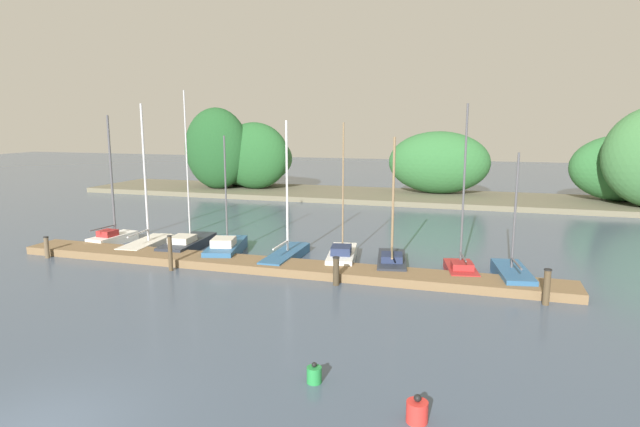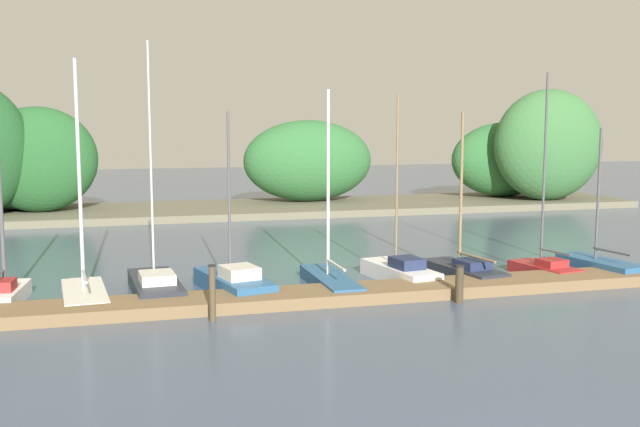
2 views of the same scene
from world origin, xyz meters
TOP-DOWN VIEW (x-y plane):
  - dock_pier at (0.00, 12.62)m, footprint 24.32×1.80m
  - far_shore at (1.05, 35.14)m, footprint 50.23×8.50m
  - sailboat_0 at (-9.65, 14.84)m, footprint 1.28×3.03m
  - sailboat_1 at (-7.41, 14.54)m, footprint 1.53×3.97m
  - sailboat_2 at (-5.34, 14.95)m, footprint 1.61×4.38m
  - sailboat_3 at (-3.00, 14.45)m, footprint 2.16×4.17m
  - sailboat_4 at (0.10, 14.34)m, footprint 1.02×4.43m
  - sailboat_5 at (2.62, 14.69)m, footprint 1.69×3.85m
  - sailboat_6 at (4.88, 14.52)m, footprint 1.73×3.85m
  - sailboat_7 at (7.79, 14.18)m, footprint 1.57×2.91m
  - sailboat_8 at (9.76, 13.93)m, footprint 1.63×3.57m
  - mooring_piling_0 at (-10.67, 11.45)m, footprint 0.24×0.24m
  - mooring_piling_1 at (-4.00, 11.27)m, footprint 0.20×0.20m
  - mooring_piling_2 at (3.23, 11.38)m, footprint 0.27×0.27m
  - mooring_piling_3 at (10.75, 11.36)m, footprint 0.27×0.27m
  - channel_buoy_0 at (7.34, 2.79)m, footprint 0.46×0.46m
  - channel_buoy_1 at (4.75, 3.77)m, footprint 0.37×0.37m

SIDE VIEW (x-z plane):
  - dock_pier at x=0.00m, z-range 0.00..0.35m
  - channel_buoy_1 at x=4.75m, z-range -0.05..0.47m
  - channel_buoy_0 at x=7.34m, z-range -0.07..0.55m
  - sailboat_4 at x=0.10m, z-range -2.85..3.45m
  - sailboat_8 at x=9.76m, z-range -2.23..2.85m
  - sailboat_2 at x=-5.34m, z-range -3.54..4.18m
  - sailboat_6 at x=4.88m, z-range -2.47..3.14m
  - sailboat_1 at x=-7.41m, z-range -3.21..3.90m
  - sailboat_5 at x=2.62m, z-range -2.76..3.45m
  - sailboat_7 at x=7.79m, z-range -3.13..3.83m
  - sailboat_3 at x=-3.00m, z-range -2.44..3.16m
  - sailboat_0 at x=-9.65m, z-range -2.84..3.72m
  - mooring_piling_0 at x=-10.67m, z-range 0.01..1.02m
  - mooring_piling_2 at x=3.23m, z-range 0.01..1.13m
  - mooring_piling_3 at x=10.75m, z-range 0.01..1.28m
  - mooring_piling_1 at x=-4.00m, z-range 0.01..1.54m
  - far_shore at x=1.05m, z-range -0.82..6.60m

